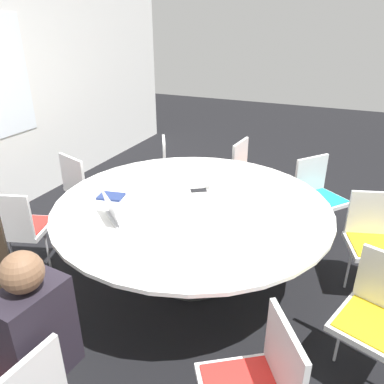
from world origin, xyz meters
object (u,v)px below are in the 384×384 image
(chair_3, at_px, (380,312))
(chair_9, at_px, (19,224))
(chair_2, at_px, (257,384))
(chair_4, at_px, (375,236))
(chair_5, at_px, (318,192))
(spiral_notebook, at_px, (111,196))
(chair_7, at_px, (175,166))
(chair_8, at_px, (85,184))
(cell_phone, at_px, (199,190))
(person_1, at_px, (35,336))
(laptop, at_px, (118,213))
(chair_6, at_px, (249,171))
(coffee_cup, at_px, (212,184))

(chair_3, bearing_deg, chair_9, 21.25)
(chair_2, height_order, chair_4, same)
(chair_5, distance_m, spiral_notebook, 2.14)
(chair_7, distance_m, chair_8, 1.11)
(chair_4, height_order, chair_8, same)
(spiral_notebook, height_order, cell_phone, spiral_notebook)
(chair_4, bearing_deg, chair_2, 55.55)
(chair_3, relative_size, spiral_notebook, 3.57)
(chair_5, xyz_separation_m, cell_phone, (-0.99, 0.94, 0.26))
(chair_2, relative_size, spiral_notebook, 3.57)
(person_1, bearing_deg, cell_phone, 1.67)
(chair_5, xyz_separation_m, laptop, (-1.72, 1.29, 0.31))
(chair_8, bearing_deg, cell_phone, 11.55)
(chair_5, xyz_separation_m, chair_6, (0.29, 0.82, 0.00))
(chair_5, bearing_deg, chair_8, -32.56)
(chair_4, height_order, person_1, person_1)
(laptop, xyz_separation_m, coffee_cup, (0.82, -0.45, -0.01))
(chair_4, xyz_separation_m, chair_7, (0.79, 2.24, 0.00))
(person_1, bearing_deg, coffee_cup, -0.93)
(chair_8, height_order, chair_9, same)
(chair_5, height_order, chair_9, same)
(coffee_cup, bearing_deg, laptop, 151.39)
(chair_7, xyz_separation_m, person_1, (-2.88, -0.63, 0.20))
(chair_4, distance_m, laptop, 2.12)
(chair_2, xyz_separation_m, cell_phone, (1.49, 0.94, 0.26))
(chair_6, distance_m, chair_7, 0.90)
(coffee_cup, height_order, cell_phone, coffee_cup)
(chair_9, bearing_deg, chair_5, 19.46)
(chair_2, bearing_deg, chair_9, 39.78)
(chair_4, xyz_separation_m, person_1, (-2.10, 1.61, 0.20))
(person_1, relative_size, cell_phone, 7.65)
(chair_7, bearing_deg, chair_9, -48.06)
(chair_9, height_order, spiral_notebook, chair_9)
(laptop, distance_m, cell_phone, 0.81)
(chair_5, relative_size, chair_6, 1.00)
(chair_9, xyz_separation_m, person_1, (-1.05, -1.27, 0.20))
(chair_5, height_order, laptop, laptop)
(chair_2, bearing_deg, chair_5, -33.30)
(chair_2, height_order, chair_5, same)
(chair_7, xyz_separation_m, cell_phone, (-1.06, -0.76, 0.26))
(chair_4, distance_m, chair_6, 1.70)
(chair_2, bearing_deg, chair_4, -50.48)
(cell_phone, bearing_deg, chair_9, 119.22)
(chair_6, distance_m, coffee_cup, 1.23)
(person_1, bearing_deg, chair_6, 1.06)
(coffee_cup, bearing_deg, spiral_notebook, 125.39)
(spiral_notebook, bearing_deg, chair_5, -47.93)
(chair_5, xyz_separation_m, coffee_cup, (-0.90, 0.85, 0.30))
(chair_2, bearing_deg, cell_phone, -1.01)
(chair_6, relative_size, cell_phone, 5.40)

